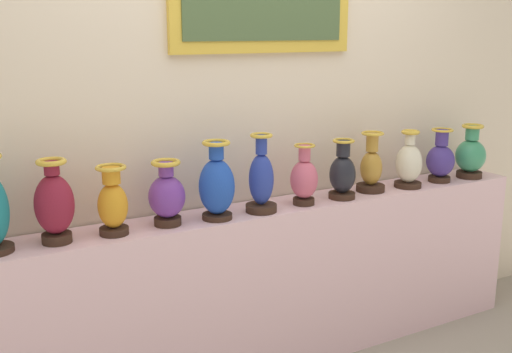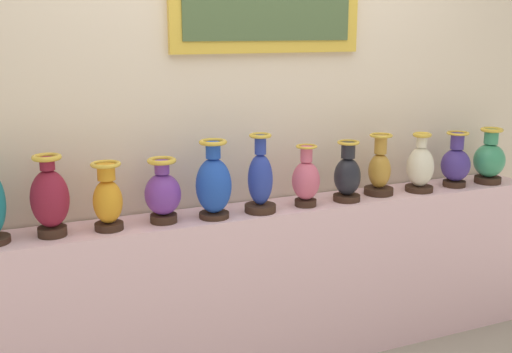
{
  "view_description": "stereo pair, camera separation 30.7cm",
  "coord_description": "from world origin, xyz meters",
  "views": [
    {
      "loc": [
        -1.49,
        -2.6,
        1.74
      ],
      "look_at": [
        0.0,
        0.0,
        1.03
      ],
      "focal_mm": 43.84,
      "sensor_mm": 36.0,
      "label": 1
    },
    {
      "loc": [
        -1.21,
        -2.74,
        1.74
      ],
      "look_at": [
        0.0,
        0.0,
        1.03
      ],
      "focal_mm": 43.84,
      "sensor_mm": 36.0,
      "label": 2
    }
  ],
  "objects": [
    {
      "name": "vase_indigo",
      "position": [
        1.22,
        -0.04,
        1.0
      ],
      "size": [
        0.16,
        0.16,
        0.31
      ],
      "color": "#382319",
      "rests_on": "display_shelf"
    },
    {
      "name": "vase_cobalt",
      "position": [
        -0.0,
        -0.05,
        1.02
      ],
      "size": [
        0.15,
        0.15,
        0.39
      ],
      "color": "#382319",
      "rests_on": "display_shelf"
    },
    {
      "name": "vase_burgundy",
      "position": [
        -0.98,
        -0.02,
        1.03
      ],
      "size": [
        0.16,
        0.16,
        0.36
      ],
      "color": "#382319",
      "rests_on": "display_shelf"
    },
    {
      "name": "display_shelf",
      "position": [
        0.0,
        0.0,
        0.43
      ],
      "size": [
        3.34,
        0.3,
        0.86
      ],
      "primitive_type": "cube",
      "color": "beige",
      "rests_on": "ground_plane"
    },
    {
      "name": "vase_violet",
      "position": [
        -0.48,
        -0.02,
        1.0
      ],
      "size": [
        0.17,
        0.17,
        0.3
      ],
      "color": "#382319",
      "rests_on": "display_shelf"
    },
    {
      "name": "vase_sapphire",
      "position": [
        -0.24,
        -0.05,
        1.03
      ],
      "size": [
        0.17,
        0.17,
        0.38
      ],
      "color": "#382319",
      "rests_on": "display_shelf"
    },
    {
      "name": "vase_amber",
      "position": [
        -0.73,
        -0.03,
        1.0
      ],
      "size": [
        0.13,
        0.13,
        0.31
      ],
      "color": "#382319",
      "rests_on": "display_shelf"
    },
    {
      "name": "vase_jade",
      "position": [
        1.46,
        -0.05,
        1.0
      ],
      "size": [
        0.18,
        0.18,
        0.32
      ],
      "color": "#382319",
      "rests_on": "display_shelf"
    },
    {
      "name": "vase_ivory",
      "position": [
        0.97,
        -0.04,
        1.0
      ],
      "size": [
        0.15,
        0.15,
        0.33
      ],
      "color": "#382319",
      "rests_on": "display_shelf"
    },
    {
      "name": "vase_ochre",
      "position": [
        0.73,
        -0.01,
        1.0
      ],
      "size": [
        0.16,
        0.16,
        0.33
      ],
      "color": "#382319",
      "rests_on": "display_shelf"
    },
    {
      "name": "vase_onyx",
      "position": [
        0.5,
        -0.05,
        1.0
      ],
      "size": [
        0.14,
        0.14,
        0.32
      ],
      "color": "#382319",
      "rests_on": "display_shelf"
    },
    {
      "name": "vase_rose",
      "position": [
        0.25,
        -0.05,
        1.0
      ],
      "size": [
        0.14,
        0.14,
        0.31
      ],
      "color": "#382319",
      "rests_on": "display_shelf"
    },
    {
      "name": "back_wall",
      "position": [
        0.0,
        0.21,
        1.37
      ],
      "size": [
        5.03,
        0.14,
        2.73
      ],
      "color": "beige",
      "rests_on": "ground_plane"
    }
  ]
}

